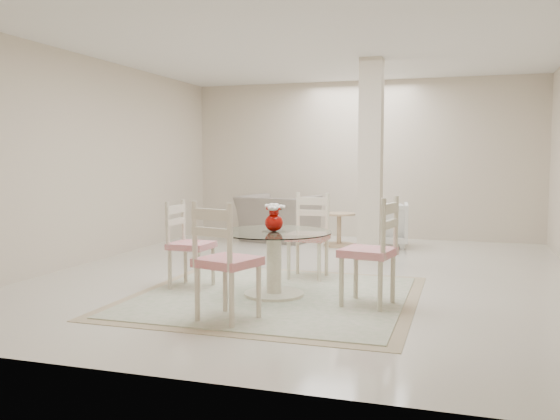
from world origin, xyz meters
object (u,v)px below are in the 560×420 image
(column, at_px, (371,160))
(side_table, at_px, (339,231))
(dining_chair_north, at_px, (310,229))
(dining_table, at_px, (274,264))
(red_vase, at_px, (274,218))
(dining_chair_south, at_px, (222,253))
(recliner_taupe, at_px, (278,218))
(armchair_white, at_px, (383,224))
(dining_chair_west, at_px, (186,238))
(dining_chair_east, at_px, (376,243))

(column, bearing_deg, side_table, 121.68)
(dining_chair_north, relative_size, side_table, 2.06)
(dining_table, bearing_deg, red_vase, -18.43)
(column, distance_m, dining_chair_north, 1.76)
(dining_chair_north, xyz_separation_m, dining_chair_south, (-0.22, -2.03, 0.03))
(recliner_taupe, xyz_separation_m, side_table, (1.09, -0.31, -0.14))
(dining_chair_south, distance_m, side_table, 4.58)
(red_vase, distance_m, dining_chair_north, 1.04)
(red_vase, xyz_separation_m, side_table, (-0.08, 3.55, -0.55))
(armchair_white, bearing_deg, dining_chair_west, 59.94)
(red_vase, height_order, recliner_taupe, red_vase)
(dining_table, xyz_separation_m, side_table, (-0.08, 3.55, -0.09))
(column, relative_size, dining_chair_east, 2.39)
(dining_chair_north, bearing_deg, red_vase, -94.88)
(red_vase, distance_m, side_table, 3.60)
(armchair_white, distance_m, side_table, 0.70)
(column, relative_size, dining_table, 2.38)
(column, bearing_deg, dining_chair_west, -123.08)
(dining_chair_north, distance_m, dining_chair_south, 2.04)
(dining_chair_north, distance_m, side_table, 2.57)
(side_table, bearing_deg, dining_chair_north, -85.97)
(red_vase, bearing_deg, dining_chair_south, -96.89)
(dining_table, height_order, armchair_white, armchair_white)
(column, height_order, dining_chair_south, column)
(dining_chair_west, bearing_deg, red_vase, -93.40)
(red_vase, height_order, dining_chair_east, dining_chair_east)
(dining_chair_north, bearing_deg, dining_chair_south, -95.49)
(dining_chair_east, xyz_separation_m, recliner_taupe, (-2.19, 3.97, -0.22))
(dining_table, relative_size, dining_chair_west, 1.11)
(column, relative_size, dining_chair_north, 2.52)
(dining_chair_south, bearing_deg, column, -84.26)
(column, bearing_deg, dining_chair_south, -100.95)
(dining_chair_east, xyz_separation_m, dining_chair_south, (-1.14, -0.90, -0.00))
(red_vase, xyz_separation_m, dining_chair_south, (-0.12, -1.01, -0.20))
(red_vase, relative_size, dining_chair_east, 0.24)
(dining_chair_west, bearing_deg, dining_chair_north, -48.24)
(dining_chair_south, bearing_deg, armchair_white, -81.75)
(column, distance_m, dining_chair_west, 2.99)
(red_vase, xyz_separation_m, dining_chair_west, (-1.01, 0.10, -0.25))
(dining_chair_west, bearing_deg, column, -30.62)
(dining_table, distance_m, dining_chair_south, 1.05)
(armchair_white, bearing_deg, dining_chair_south, 75.15)
(dining_chair_south, bearing_deg, recliner_taupe, -61.15)
(dining_chair_east, bearing_deg, column, -159.42)
(dining_table, height_order, dining_chair_north, dining_chair_north)
(red_vase, xyz_separation_m, dining_chair_east, (1.02, -0.11, -0.20))
(dining_table, xyz_separation_m, armchair_white, (0.58, 3.75, 0.02))
(dining_chair_south, bearing_deg, dining_chair_north, -79.59)
(side_table, bearing_deg, armchair_white, 16.17)
(column, bearing_deg, dining_table, -102.58)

